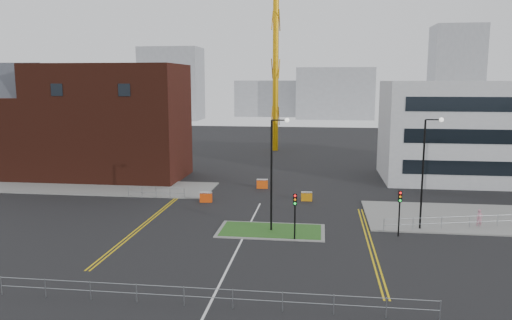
# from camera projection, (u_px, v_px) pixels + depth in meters

# --- Properties ---
(ground) EXTENTS (200.00, 200.00, 0.00)m
(ground) POSITION_uv_depth(u_px,v_px,m) (229.00, 266.00, 32.70)
(ground) COLOR black
(ground) RESTS_ON ground
(pavement_left) EXTENTS (28.00, 8.00, 0.12)m
(pavement_left) POSITION_uv_depth(u_px,v_px,m) (91.00, 187.00, 56.78)
(pavement_left) COLOR slate
(pavement_left) RESTS_ON ground
(pavement_right) EXTENTS (24.00, 10.00, 0.12)m
(pavement_right) POSITION_uv_depth(u_px,v_px,m) (505.00, 219.00, 43.59)
(pavement_right) COLOR slate
(pavement_right) RESTS_ON ground
(island_kerb) EXTENTS (8.60, 4.60, 0.08)m
(island_kerb) POSITION_uv_depth(u_px,v_px,m) (271.00, 231.00, 40.27)
(island_kerb) COLOR slate
(island_kerb) RESTS_ON ground
(grass_island) EXTENTS (8.00, 4.00, 0.12)m
(grass_island) POSITION_uv_depth(u_px,v_px,m) (271.00, 231.00, 40.27)
(grass_island) COLOR #214D19
(grass_island) RESTS_ON ground
(brick_building) EXTENTS (24.20, 10.07, 14.24)m
(brick_building) POSITION_uv_depth(u_px,v_px,m) (88.00, 123.00, 61.96)
(brick_building) COLOR #461B11
(brick_building) RESTS_ON ground
(office_block) EXTENTS (25.00, 12.20, 12.00)m
(office_block) POSITION_uv_depth(u_px,v_px,m) (490.00, 131.00, 59.74)
(office_block) COLOR #B3B5B8
(office_block) RESTS_ON ground
(streetlamp_island) EXTENTS (1.46, 0.36, 9.18)m
(streetlamp_island) POSITION_uv_depth(u_px,v_px,m) (274.00, 165.00, 39.40)
(streetlamp_island) COLOR black
(streetlamp_island) RESTS_ON ground
(streetlamp_right_near) EXTENTS (1.46, 0.36, 9.18)m
(streetlamp_right_near) POSITION_uv_depth(u_px,v_px,m) (426.00, 164.00, 39.82)
(streetlamp_right_near) COLOR black
(streetlamp_right_near) RESTS_ON ground
(traffic_light_island) EXTENTS (0.28, 0.33, 3.65)m
(traffic_light_island) POSITION_uv_depth(u_px,v_px,m) (295.00, 207.00, 37.64)
(traffic_light_island) COLOR black
(traffic_light_island) RESTS_ON ground
(traffic_light_right) EXTENTS (0.28, 0.33, 3.65)m
(traffic_light_right) POSITION_uv_depth(u_px,v_px,m) (400.00, 204.00, 38.58)
(traffic_light_right) COLOR black
(traffic_light_right) RESTS_ON ground
(railing_front) EXTENTS (24.05, 0.05, 1.10)m
(railing_front) POSITION_uv_depth(u_px,v_px,m) (208.00, 293.00, 26.70)
(railing_front) COLOR gray
(railing_front) RESTS_ON ground
(railing_left) EXTENTS (6.05, 0.05, 1.10)m
(railing_left) POSITION_uv_depth(u_px,v_px,m) (156.00, 191.00, 51.61)
(railing_left) COLOR gray
(railing_left) RESTS_ON ground
(railing_right) EXTENTS (19.05, 5.05, 1.10)m
(railing_right) POSITION_uv_depth(u_px,v_px,m) (498.00, 218.00, 41.22)
(railing_right) COLOR gray
(railing_right) RESTS_ON ground
(centre_line) EXTENTS (0.15, 30.00, 0.01)m
(centre_line) POSITION_uv_depth(u_px,v_px,m) (234.00, 256.00, 34.66)
(centre_line) COLOR silver
(centre_line) RESTS_ON ground
(yellow_left_a) EXTENTS (0.12, 24.00, 0.01)m
(yellow_left_a) POSITION_uv_depth(u_px,v_px,m) (148.00, 220.00, 43.64)
(yellow_left_a) COLOR gold
(yellow_left_a) RESTS_ON ground
(yellow_left_b) EXTENTS (0.12, 24.00, 0.01)m
(yellow_left_b) POSITION_uv_depth(u_px,v_px,m) (152.00, 220.00, 43.60)
(yellow_left_b) COLOR gold
(yellow_left_b) RESTS_ON ground
(yellow_right_a) EXTENTS (0.12, 20.00, 0.01)m
(yellow_right_a) POSITION_uv_depth(u_px,v_px,m) (368.00, 243.00, 37.36)
(yellow_right_a) COLOR gold
(yellow_right_a) RESTS_ON ground
(yellow_right_b) EXTENTS (0.12, 20.00, 0.01)m
(yellow_right_b) POSITION_uv_depth(u_px,v_px,m) (372.00, 243.00, 37.33)
(yellow_right_b) COLOR gold
(yellow_right_b) RESTS_ON ground
(skyline_a) EXTENTS (18.00, 12.00, 22.00)m
(skyline_a) POSITION_uv_depth(u_px,v_px,m) (172.00, 84.00, 153.56)
(skyline_a) COLOR gray
(skyline_a) RESTS_ON ground
(skyline_b) EXTENTS (24.00, 12.00, 16.00)m
(skyline_b) POSITION_uv_depth(u_px,v_px,m) (335.00, 93.00, 157.45)
(skyline_b) COLOR gray
(skyline_b) RESTS_ON ground
(skyline_c) EXTENTS (14.00, 12.00, 28.00)m
(skyline_c) POSITION_uv_depth(u_px,v_px,m) (456.00, 74.00, 147.14)
(skyline_c) COLOR gray
(skyline_c) RESTS_ON ground
(skyline_d) EXTENTS (30.00, 12.00, 12.00)m
(skyline_d) POSITION_uv_depth(u_px,v_px,m) (280.00, 98.00, 169.86)
(skyline_d) COLOR gray
(skyline_d) RESTS_ON ground
(pedestrian) EXTENTS (0.65, 0.51, 1.56)m
(pedestrian) POSITION_uv_depth(u_px,v_px,m) (479.00, 219.00, 41.11)
(pedestrian) COLOR #BF7B8F
(pedestrian) RESTS_ON ground
(barrier_left) EXTENTS (1.26, 0.54, 1.03)m
(barrier_left) POSITION_uv_depth(u_px,v_px,m) (206.00, 197.00, 49.84)
(barrier_left) COLOR #DE430C
(barrier_left) RESTS_ON ground
(barrier_mid) EXTENTS (1.27, 0.50, 1.05)m
(barrier_mid) POSITION_uv_depth(u_px,v_px,m) (262.00, 183.00, 56.19)
(barrier_mid) COLOR #EE4E0D
(barrier_mid) RESTS_ON ground
(barrier_right) EXTENTS (1.13, 0.44, 0.93)m
(barrier_right) POSITION_uv_depth(u_px,v_px,m) (307.00, 196.00, 50.35)
(barrier_right) COLOR orange
(barrier_right) RESTS_ON ground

